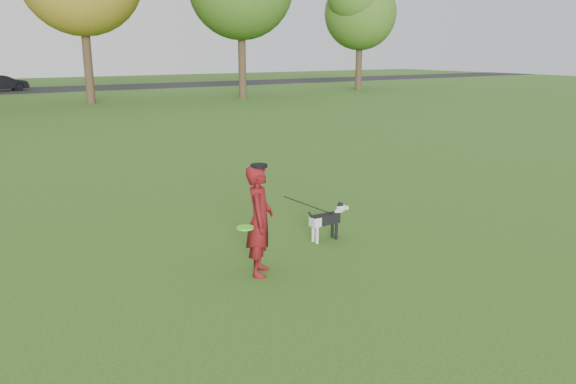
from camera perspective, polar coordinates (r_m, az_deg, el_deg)
ground at (r=8.43m, az=-3.30°, el=-6.80°), size 120.00×120.00×0.00m
man at (r=7.65m, az=-2.90°, el=-2.90°), size 0.63×0.67×1.54m
dog at (r=9.14m, az=4.10°, el=-2.63°), size 0.81×0.16×0.61m
car_mid at (r=47.18m, az=-27.04°, el=9.83°), size 3.71×2.23×1.15m
man_held_items at (r=8.44m, az=2.34°, el=-1.45°), size 2.15×0.86×1.14m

